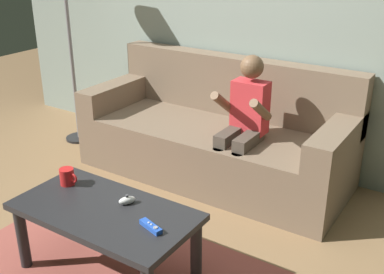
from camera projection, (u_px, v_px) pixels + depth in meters
ground_plane at (100, 253)px, 2.74m from camera, size 9.29×9.29×0.00m
wall_back at (241, 0)px, 3.52m from camera, size 4.64×0.05×2.50m
couch at (217, 137)px, 3.57m from camera, size 1.99×0.80×0.85m
person_seated_on_couch at (244, 120)px, 3.17m from camera, size 0.34×0.41×0.98m
coffee_table at (105, 220)px, 2.45m from camera, size 0.96×0.50×0.41m
area_rug at (110, 272)px, 2.58m from camera, size 1.69×1.08×0.01m
game_remote_blue_near_edge at (151, 227)px, 2.25m from camera, size 0.14×0.08×0.03m
nunchuk_white at (127, 200)px, 2.45m from camera, size 0.08×0.10×0.05m
coffee_mug at (67, 177)px, 2.64m from camera, size 0.12×0.08×0.09m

